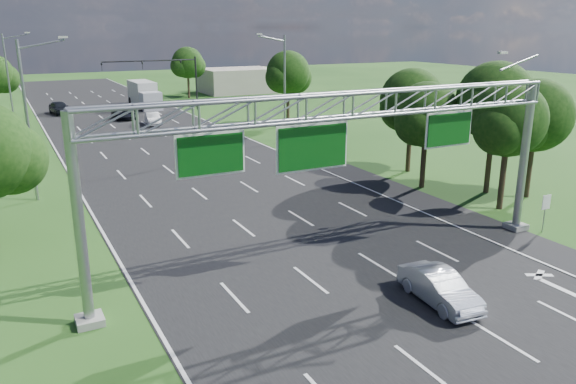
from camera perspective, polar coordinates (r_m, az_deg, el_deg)
ground at (r=41.63m, az=-8.19°, el=1.35°), size 220.00×220.00×0.00m
road at (r=41.63m, az=-8.19°, el=1.35°), size 18.00×180.00×0.02m
road_flare at (r=33.78m, az=18.11°, el=-2.88°), size 3.00×30.00×0.02m
sign_gantry at (r=24.41m, az=6.27°, el=7.37°), size 23.50×1.00×9.56m
regulatory_sign at (r=33.07m, az=24.72°, el=-1.25°), size 0.60×0.08×2.10m
traffic_signal at (r=76.09m, az=-11.92°, el=11.89°), size 12.21×0.24×7.00m
streetlight_l_near at (r=38.45m, az=-24.75°, el=7.28°), size 2.97×0.22×10.16m
streetlight_l_far at (r=73.27m, az=-26.45°, el=10.73°), size 2.97×0.22×10.16m
streetlight_r_mid at (r=54.12m, az=-0.53°, el=10.98°), size 2.97×0.22×10.16m
tree_cluster_right at (r=39.33m, az=18.22°, el=7.74°), size 9.91×14.60×8.68m
tree_verge_rd at (r=63.41m, az=0.05°, el=11.82°), size 5.76×4.80×8.28m
tree_verge_re at (r=90.44m, az=-10.13°, el=12.66°), size 5.76×4.80×7.84m
building_right at (r=97.77m, az=-5.10°, el=11.23°), size 12.00×9.00×4.00m
silver_sedan at (r=23.56m, az=15.14°, el=-9.35°), size 1.78×4.19×1.34m
car_queue_b at (r=71.32m, az=-16.35°, el=7.67°), size 2.30×4.90×1.36m
car_queue_c at (r=78.01m, az=-22.19°, el=7.93°), size 2.56×5.03×1.64m
car_queue_d at (r=66.14m, az=-13.58°, el=7.24°), size 1.96×4.33×1.38m
box_truck at (r=81.43m, az=-14.42°, el=9.53°), size 2.82×9.19×3.48m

